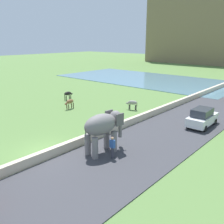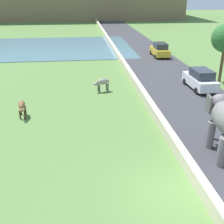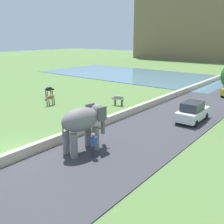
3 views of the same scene
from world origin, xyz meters
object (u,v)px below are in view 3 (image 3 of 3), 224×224
object	(u,v)px
person_beside_elephant	(94,145)
cow_grey	(118,98)
elephant	(83,122)
car_white	(193,112)
cow_brown	(50,98)
cow_black	(49,89)

from	to	relation	value
person_beside_elephant	cow_grey	bearing A→B (deg)	120.64
elephant	person_beside_elephant	distance (m)	1.66
elephant	person_beside_elephant	size ratio (longest dim) A/B	2.18
car_white	elephant	bearing A→B (deg)	-106.87
person_beside_elephant	cow_brown	size ratio (longest dim) A/B	1.16
elephant	cow_brown	size ratio (longest dim) A/B	2.51
cow_grey	person_beside_elephant	bearing A→B (deg)	-59.36
car_white	cow_black	distance (m)	18.15
person_beside_elephant	cow_grey	world-z (taller)	person_beside_elephant
elephant	person_beside_elephant	bearing A→B (deg)	-15.52
person_beside_elephant	cow_black	xyz separation A→B (m)	(-16.11, 9.23, -0.04)
cow_brown	person_beside_elephant	bearing A→B (deg)	-27.42
elephant	cow_black	size ratio (longest dim) A/B	2.55
person_beside_elephant	cow_brown	world-z (taller)	person_beside_elephant
cow_grey	cow_black	xyz separation A→B (m)	(-9.62, -1.73, 0.00)
car_white	cow_grey	world-z (taller)	car_white
car_white	cow_grey	xyz separation A→B (m)	(-8.47, 0.34, -0.06)
cow_black	car_white	bearing A→B (deg)	4.39
cow_grey	elephant	bearing A→B (deg)	-63.32
elephant	car_white	distance (m)	10.83
person_beside_elephant	cow_grey	xyz separation A→B (m)	(-6.49, 10.96, -0.04)
car_white	cow_brown	distance (m)	14.93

